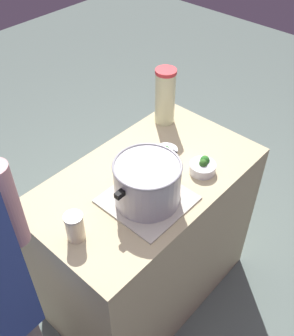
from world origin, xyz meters
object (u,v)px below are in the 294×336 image
at_px(broccoli_bowl_front, 166,153).
at_px(broccoli_bowl_center, 203,167).
at_px(cooking_pot, 147,182).
at_px(mason_jar, 75,227).
at_px(lemonade_pitcher, 165,96).

distance_m(broccoli_bowl_front, broccoli_bowl_center, 0.19).
xyz_separation_m(broccoli_bowl_front, broccoli_bowl_center, (-0.04, 0.19, -0.00)).
xyz_separation_m(cooking_pot, broccoli_bowl_front, (-0.27, -0.12, -0.08)).
bearing_deg(broccoli_bowl_center, mason_jar, -12.17).
bearing_deg(broccoli_bowl_front, lemonade_pitcher, -137.98).
bearing_deg(cooking_pot, broccoli_bowl_center, 167.98).
relative_size(cooking_pot, mason_jar, 2.86).
relative_size(lemonade_pitcher, mason_jar, 2.46).
xyz_separation_m(cooking_pot, lemonade_pitcher, (-0.49, -0.32, 0.04)).
height_order(lemonade_pitcher, broccoli_bowl_front, lemonade_pitcher).
xyz_separation_m(cooking_pot, broccoli_bowl_center, (-0.31, 0.07, -0.08)).
distance_m(lemonade_pitcher, broccoli_bowl_front, 0.33).
distance_m(cooking_pot, broccoli_bowl_center, 0.32).
bearing_deg(broccoli_bowl_center, cooking_pot, -12.02).
distance_m(mason_jar, broccoli_bowl_front, 0.60).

